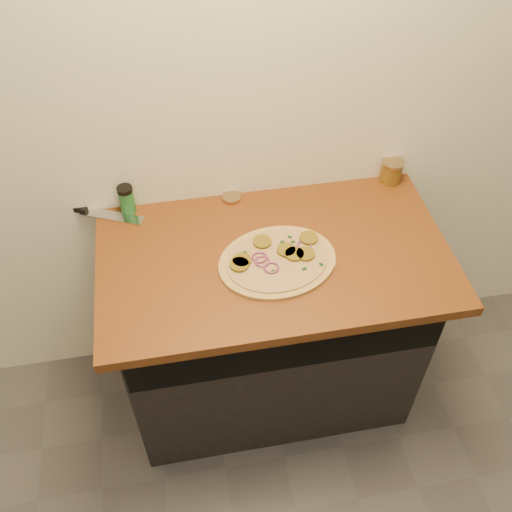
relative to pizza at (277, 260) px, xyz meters
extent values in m
cube|color=silver|center=(0.00, 0.37, 0.44)|extent=(4.00, 0.02, 2.70)
cube|color=black|center=(0.00, 0.07, -0.48)|extent=(1.10, 0.60, 0.86)
cube|color=brown|center=(0.00, 0.04, -0.03)|extent=(1.20, 0.70, 0.04)
cylinder|color=tan|center=(0.00, 0.00, 0.00)|extent=(0.46, 0.46, 0.01)
cylinder|color=#CDBF87|center=(0.00, 0.00, 0.01)|extent=(0.40, 0.40, 0.01)
cylinder|color=brown|center=(0.10, 0.00, 0.01)|extent=(0.06, 0.06, 0.01)
cylinder|color=brown|center=(-0.04, 0.08, 0.01)|extent=(0.06, 0.06, 0.01)
cylinder|color=brown|center=(0.04, 0.03, 0.01)|extent=(0.06, 0.06, 0.01)
cylinder|color=brown|center=(-0.12, 0.01, 0.01)|extent=(0.06, 0.06, 0.01)
cylinder|color=brown|center=(0.13, 0.07, 0.01)|extent=(0.06, 0.06, 0.01)
cylinder|color=brown|center=(-0.13, -0.01, 0.01)|extent=(0.06, 0.06, 0.01)
cylinder|color=brown|center=(0.06, 0.00, 0.01)|extent=(0.06, 0.06, 0.01)
torus|color=#712A57|center=(0.10, 0.04, 0.01)|extent=(0.05, 0.05, 0.01)
torus|color=#712A57|center=(-0.06, 0.01, 0.01)|extent=(0.05, 0.05, 0.01)
torus|color=#712A57|center=(-0.05, -0.01, 0.01)|extent=(0.05, 0.05, 0.01)
torus|color=#712A57|center=(-0.03, -0.04, 0.01)|extent=(0.05, 0.05, 0.01)
cube|color=black|center=(0.11, -0.02, 0.01)|extent=(0.02, 0.02, 0.00)
cube|color=black|center=(-0.11, 0.04, 0.01)|extent=(0.01, 0.02, 0.00)
cube|color=black|center=(0.07, 0.07, 0.01)|extent=(0.01, 0.01, 0.00)
cube|color=black|center=(0.03, 0.07, 0.01)|extent=(0.02, 0.01, 0.00)
cube|color=black|center=(0.14, -0.05, 0.01)|extent=(0.02, 0.02, 0.00)
cube|color=black|center=(0.06, 0.09, 0.01)|extent=(0.02, 0.02, 0.00)
cube|color=black|center=(0.04, 0.05, 0.01)|extent=(0.01, 0.01, 0.00)
cube|color=black|center=(-0.02, -0.05, 0.01)|extent=(0.02, 0.01, 0.00)
cube|color=black|center=(0.08, -0.06, 0.01)|extent=(0.02, 0.01, 0.00)
cube|color=black|center=(0.04, 0.00, 0.01)|extent=(0.02, 0.02, 0.00)
cube|color=black|center=(-0.10, 0.05, 0.01)|extent=(0.02, 0.01, 0.00)
cube|color=#B7BAC1|center=(-0.54, 0.33, -0.01)|extent=(0.24, 0.14, 0.01)
cube|color=black|center=(-0.69, 0.39, 0.00)|extent=(0.13, 0.08, 0.02)
cylinder|color=tan|center=(-0.10, 0.34, 0.00)|extent=(0.08, 0.08, 0.02)
cylinder|color=#9E250F|center=(0.51, 0.34, 0.03)|extent=(0.08, 0.08, 0.08)
cylinder|color=tan|center=(0.51, 0.34, 0.07)|extent=(0.08, 0.08, 0.01)
cylinder|color=#21692E|center=(-0.48, 0.34, 0.04)|extent=(0.05, 0.05, 0.10)
cylinder|color=black|center=(-0.48, 0.34, 0.09)|extent=(0.06, 0.06, 0.02)
cylinder|color=silver|center=(0.11, -0.02, -0.01)|extent=(0.21, 0.21, 0.00)
camera|label=1|loc=(-0.30, -1.26, 1.39)|focal=40.00mm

